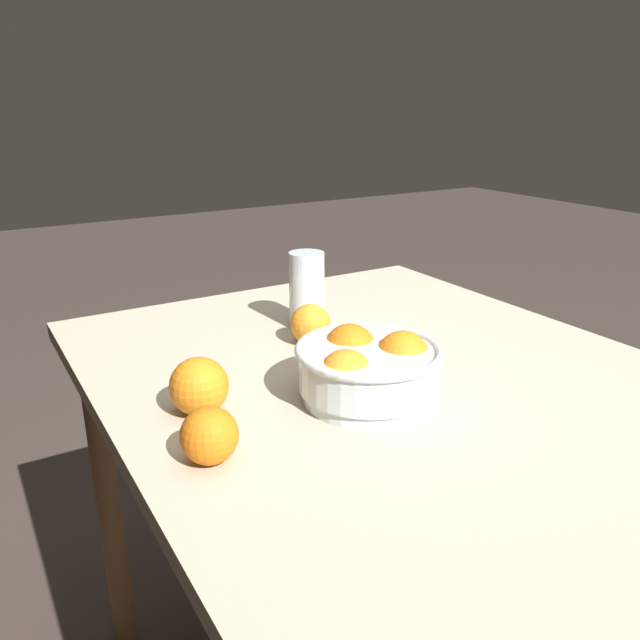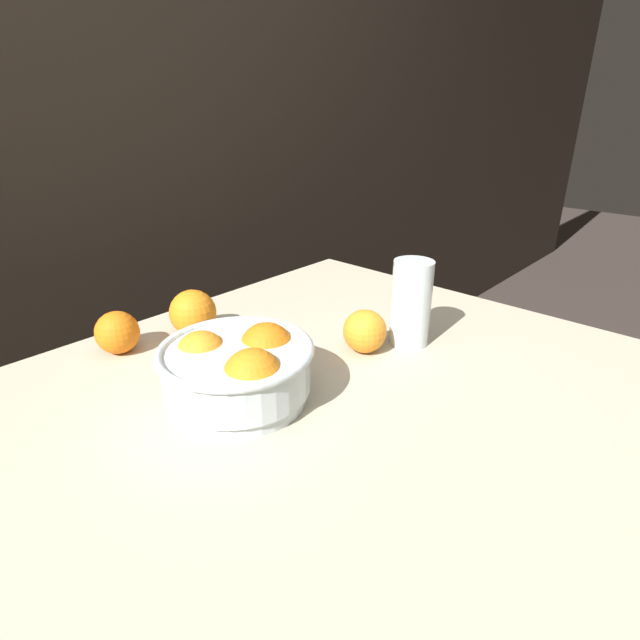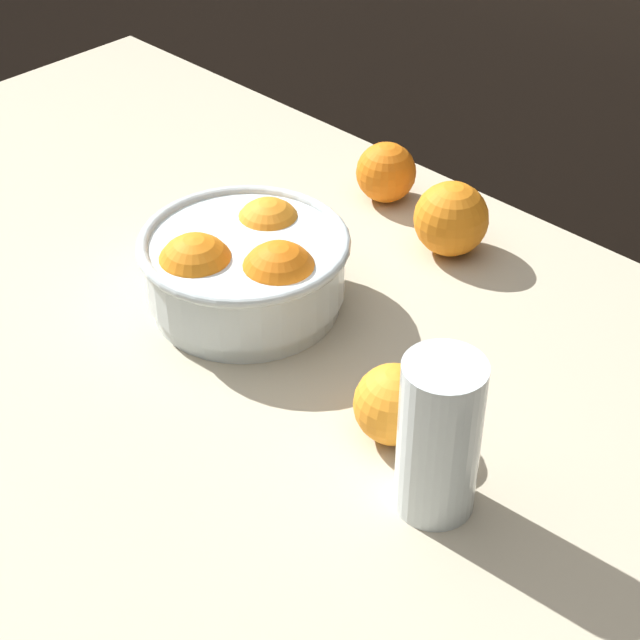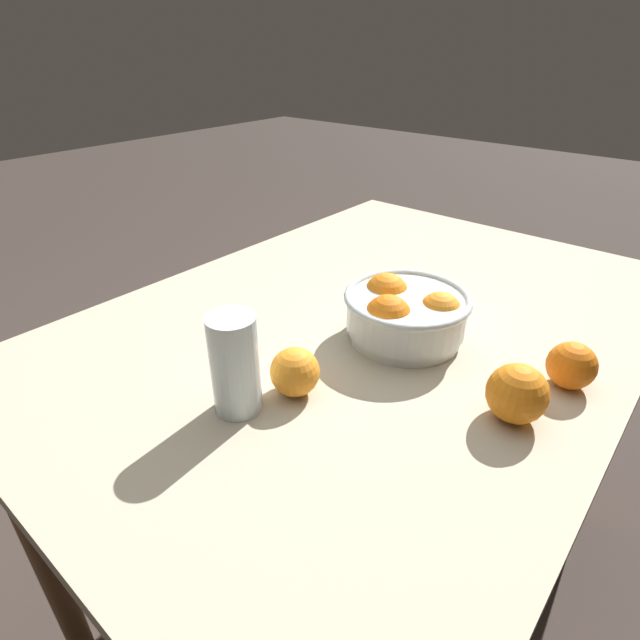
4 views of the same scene
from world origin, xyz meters
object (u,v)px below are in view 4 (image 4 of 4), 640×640
juice_glass (236,370)px  orange_loose_near_bowl (295,372)px  orange_loose_aside (572,365)px  fruit_bowl (405,313)px  orange_loose_front (517,393)px

juice_glass → orange_loose_near_bowl: size_ratio=2.02×
juice_glass → orange_loose_aside: bearing=136.2°
juice_glass → orange_loose_near_bowl: (-0.08, 0.04, -0.03)m
fruit_bowl → orange_loose_front: 0.24m
fruit_bowl → juice_glass: (0.31, -0.08, 0.02)m
juice_glass → orange_loose_front: size_ratio=1.78×
orange_loose_near_bowl → orange_loose_aside: bearing=132.5°
fruit_bowl → orange_loose_aside: fruit_bowl is taller
juice_glass → orange_loose_aside: juice_glass is taller
orange_loose_front → orange_loose_aside: orange_loose_front is taller
fruit_bowl → orange_loose_aside: 0.26m
orange_loose_front → orange_loose_aside: 0.13m
orange_loose_near_bowl → orange_loose_front: 0.31m
juice_glass → orange_loose_front: (-0.23, 0.30, -0.02)m
juice_glass → orange_loose_aside: (-0.35, 0.34, -0.03)m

